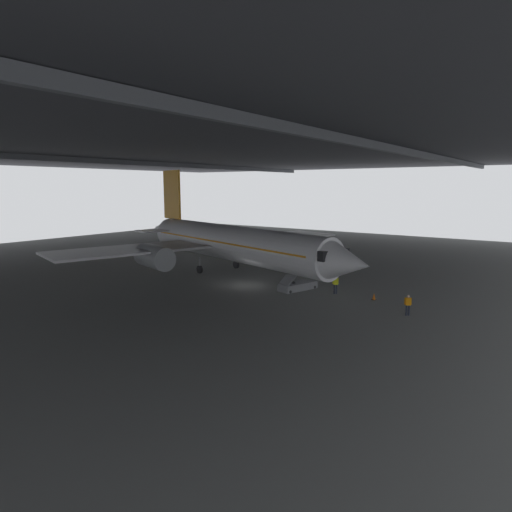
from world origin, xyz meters
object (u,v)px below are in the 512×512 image
object	(u,v)px
boarding_stairs	(298,282)
traffic_cone_orange	(374,297)
crew_worker_by_stairs	(335,283)
airplane_main	(229,243)
crew_worker_near_nose	(408,304)

from	to	relation	value
boarding_stairs	traffic_cone_orange	size ratio (longest dim) A/B	7.94
boarding_stairs	crew_worker_by_stairs	distance (m)	3.72
boarding_stairs	crew_worker_by_stairs	xyz separation A→B (m)	(0.52, -3.67, 0.26)
crew_worker_by_stairs	airplane_main	bearing A→B (deg)	82.95
airplane_main	boarding_stairs	xyz separation A→B (m)	(-2.27, -10.42, -2.80)
crew_worker_by_stairs	traffic_cone_orange	world-z (taller)	crew_worker_by_stairs
crew_worker_by_stairs	traffic_cone_orange	bearing A→B (deg)	-89.94
crew_worker_near_nose	crew_worker_by_stairs	distance (m)	8.20
airplane_main	crew_worker_near_nose	xyz separation A→B (m)	(-4.84, -21.69, -2.62)
airplane_main	traffic_cone_orange	bearing A→B (deg)	-95.58
crew_worker_near_nose	crew_worker_by_stairs	world-z (taller)	crew_worker_by_stairs
crew_worker_near_nose	airplane_main	bearing A→B (deg)	77.42
crew_worker_near_nose	traffic_cone_orange	bearing A→B (deg)	51.42
airplane_main	crew_worker_by_stairs	world-z (taller)	airplane_main
crew_worker_near_nose	traffic_cone_orange	size ratio (longest dim) A/B	2.71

